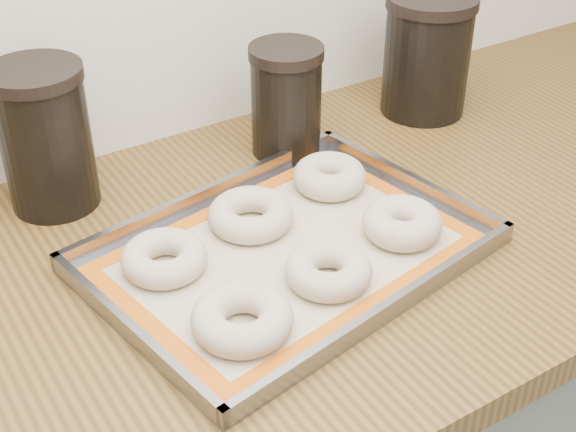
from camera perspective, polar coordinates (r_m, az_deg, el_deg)
cabinet at (r=1.41m, az=6.16°, el=-14.94°), size 3.00×0.65×0.86m
countertop at (r=1.11m, az=7.55°, el=0.42°), size 3.06×0.68×0.04m
baking_tray at (r=0.98m, az=0.00°, el=-2.57°), size 0.51×0.40×0.03m
baking_mat at (r=0.98m, az=-0.00°, el=-2.66°), size 0.46×0.36×0.00m
bagel_front_left at (r=0.86m, az=-3.28°, el=-7.28°), size 0.12×0.12×0.04m
bagel_front_mid at (r=0.93m, az=2.89°, el=-3.85°), size 0.11×0.11×0.04m
bagel_front_right at (r=1.01m, az=8.12°, el=-0.49°), size 0.10×0.10×0.04m
bagel_back_left at (r=0.96m, az=-8.80°, el=-2.97°), size 0.11×0.11×0.03m
bagel_back_mid at (r=1.02m, az=-2.68°, el=0.09°), size 0.15×0.15×0.04m
bagel_back_right at (r=1.10m, az=2.97°, el=2.84°), size 0.13×0.13×0.04m
canister_left at (r=1.08m, az=-16.86°, el=5.35°), size 0.12×0.12×0.19m
canister_mid at (r=1.17m, az=-0.13°, el=8.23°), size 0.11×0.11×0.16m
canister_right at (r=1.30m, az=9.85°, el=11.24°), size 0.14×0.14×0.19m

